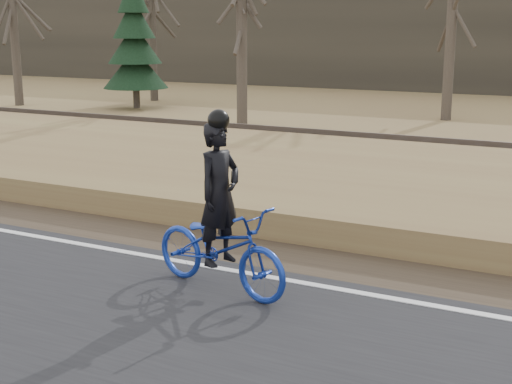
% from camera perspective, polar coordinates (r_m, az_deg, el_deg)
% --- Properties ---
extents(shoulder, '(120.00, 1.60, 0.04)m').
position_cam_1_polar(shoulder, '(13.12, -18.06, -1.74)').
color(shoulder, '#473A2B').
rests_on(shoulder, ground).
extents(embankment, '(120.00, 5.00, 0.44)m').
position_cam_1_polar(embankment, '(15.27, -10.17, 1.51)').
color(embankment, olive).
rests_on(embankment, ground).
extents(ballast, '(120.00, 3.00, 0.45)m').
position_cam_1_polar(ballast, '(18.38, -3.01, 3.67)').
color(ballast, slate).
rests_on(ballast, ground).
extents(railroad, '(120.00, 2.40, 0.29)m').
position_cam_1_polar(railroad, '(18.33, -3.02, 4.61)').
color(railroad, black).
rests_on(railroad, ballast).
extents(treeline_backdrop, '(120.00, 4.00, 6.00)m').
position_cam_1_polar(treeline_backdrop, '(38.76, 13.87, 12.41)').
color(treeline_backdrop, '#383328').
rests_on(treeline_backdrop, ground).
extents(cyclist, '(2.16, 1.15, 2.24)m').
position_cam_1_polar(cyclist, '(8.69, -2.91, -3.45)').
color(cyclist, '#153096').
rests_on(cyclist, road).
extents(bare_tree_far_left, '(0.36, 0.36, 8.22)m').
position_cam_1_polar(bare_tree_far_left, '(31.55, -18.93, 14.03)').
color(bare_tree_far_left, '#4D4438').
rests_on(bare_tree_far_left, ground).
extents(bare_tree_left, '(0.36, 0.36, 7.42)m').
position_cam_1_polar(bare_tree_left, '(32.16, -8.34, 13.84)').
color(bare_tree_left, '#4D4438').
rests_on(bare_tree_left, ground).
extents(bare_tree_near_left, '(0.36, 0.36, 6.28)m').
position_cam_1_polar(bare_tree_near_left, '(23.74, -1.15, 12.89)').
color(bare_tree_near_left, '#4D4438').
rests_on(bare_tree_near_left, ground).
extents(bare_tree_center, '(0.36, 0.36, 7.86)m').
position_cam_1_polar(bare_tree_center, '(26.00, 15.45, 14.20)').
color(bare_tree_center, '#4D4438').
rests_on(bare_tree_center, ground).
extents(conifer, '(2.60, 2.60, 5.31)m').
position_cam_1_polar(conifer, '(29.36, -9.69, 11.53)').
color(conifer, '#4D4438').
rests_on(conifer, ground).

